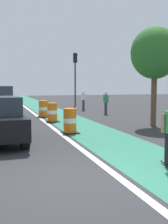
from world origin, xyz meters
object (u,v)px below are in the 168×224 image
object	(u,v)px
traffic_barrel_back	(43,109)
traffic_light_corner	(75,70)
traffic_barrel_front	(70,121)
street_tree_sidewalk	(155,54)
pedestrian_crossing	(83,100)
pedestrian_waiting	(106,102)
traffic_barrel_mid	(52,113)

from	to	relation	value
traffic_barrel_back	traffic_light_corner	world-z (taller)	traffic_light_corner
traffic_barrel_front	street_tree_sidewalk	xyz separation A→B (m)	(4.60, 0.85, 3.14)
pedestrian_crossing	pedestrian_waiting	distance (m)	3.42
pedestrian_waiting	traffic_barrel_back	bearing A→B (deg)	-173.57
traffic_light_corner	pedestrian_waiting	xyz separation A→B (m)	(0.13, -7.78, -2.64)
traffic_barrel_front	street_tree_sidewalk	bearing A→B (deg)	10.47
street_tree_sidewalk	pedestrian_crossing	bearing A→B (deg)	94.97
traffic_barrel_mid	traffic_light_corner	distance (m)	12.00
traffic_barrel_front	traffic_light_corner	bearing A→B (deg)	73.91
traffic_barrel_back	pedestrian_waiting	distance (m)	4.60
street_tree_sidewalk	pedestrian_waiting	bearing A→B (deg)	91.66
traffic_barrel_mid	pedestrian_crossing	size ratio (longest dim) A/B	0.68
traffic_barrel_back	pedestrian_waiting	size ratio (longest dim) A/B	0.68
traffic_light_corner	pedestrian_waiting	size ratio (longest dim) A/B	3.17
traffic_barrel_front	pedestrian_waiting	xyz separation A→B (m)	(4.42, 7.06, 0.33)
traffic_barrel_mid	street_tree_sidewalk	world-z (taller)	street_tree_sidewalk
street_tree_sidewalk	traffic_barrel_front	bearing A→B (deg)	-169.53
traffic_barrel_front	pedestrian_crossing	size ratio (longest dim) A/B	0.68
traffic_light_corner	pedestrian_waiting	world-z (taller)	traffic_light_corner
traffic_barrel_front	traffic_barrel_back	xyz separation A→B (m)	(-0.14, 6.55, 0.00)
traffic_barrel_front	traffic_barrel_mid	bearing A→B (deg)	90.19
traffic_barrel_back	pedestrian_crossing	world-z (taller)	pedestrian_crossing
traffic_barrel_mid	traffic_barrel_back	distance (m)	2.52
traffic_barrel_mid	traffic_barrel_back	world-z (taller)	same
pedestrian_crossing	traffic_barrel_front	bearing A→B (deg)	-109.86
traffic_barrel_back	traffic_light_corner	size ratio (longest dim) A/B	0.21
traffic_barrel_front	pedestrian_waiting	world-z (taller)	pedestrian_waiting
traffic_barrel_back	pedestrian_crossing	xyz separation A→B (m)	(3.90, 3.87, 0.33)
traffic_light_corner	street_tree_sidewalk	world-z (taller)	traffic_light_corner
traffic_barrel_front	pedestrian_crossing	world-z (taller)	pedestrian_crossing
pedestrian_waiting	street_tree_sidewalk	xyz separation A→B (m)	(0.18, -6.21, 2.80)
pedestrian_crossing	street_tree_sidewalk	xyz separation A→B (m)	(0.83, -9.57, 2.80)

